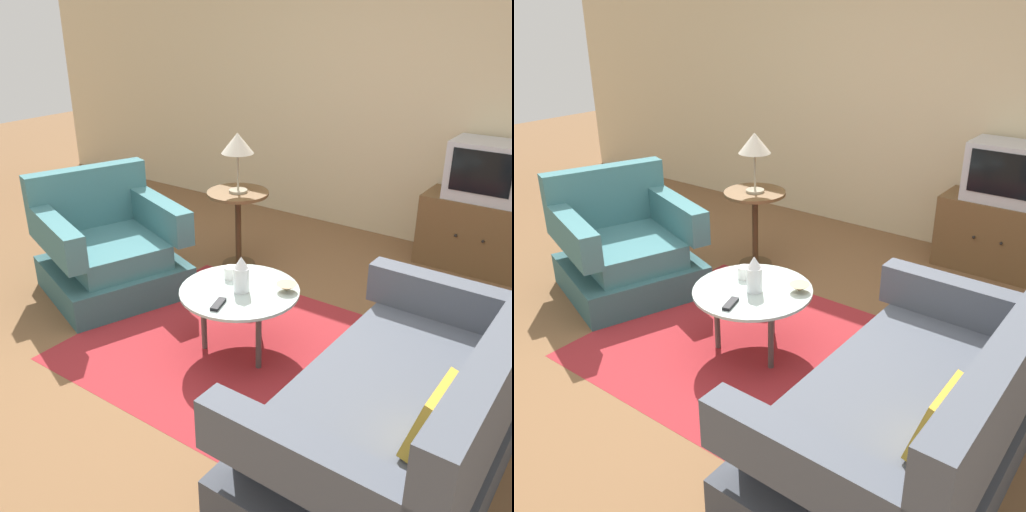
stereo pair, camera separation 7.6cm
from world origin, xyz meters
TOP-DOWN VIEW (x-y plane):
  - ground_plane at (0.00, 0.00)m, footprint 16.00×16.00m
  - back_wall at (0.00, 2.58)m, footprint 9.00×0.12m
  - area_rug at (0.07, 0.15)m, footprint 2.00×1.71m
  - armchair at (-1.26, 0.26)m, footprint 1.17×1.18m
  - couch at (1.29, -0.20)m, footprint 0.99×1.67m
  - coffee_table at (0.07, 0.15)m, footprint 0.74×0.74m
  - side_table at (-0.71, 1.16)m, footprint 0.50×0.50m
  - tv_stand at (0.91, 2.28)m, footprint 0.89×0.44m
  - television at (0.91, 2.28)m, footprint 0.57×0.40m
  - table_lamp at (-0.70, 1.15)m, footprint 0.25×0.25m
  - vase at (0.10, 0.14)m, footprint 0.10×0.10m
  - mug at (-0.07, 0.24)m, footprint 0.13×0.08m
  - bowl at (0.32, 0.30)m, footprint 0.13×0.13m
  - tv_remote_dark at (0.09, -0.08)m, footprint 0.09×0.15m

SIDE VIEW (x-z plane):
  - ground_plane at x=0.00m, z-range 0.00..0.00m
  - area_rug at x=0.07m, z-range 0.00..0.00m
  - couch at x=1.29m, z-range -0.15..0.73m
  - tv_stand at x=0.91m, z-range 0.00..0.60m
  - armchair at x=-1.26m, z-range -0.13..0.75m
  - coffee_table at x=0.07m, z-range 0.18..0.61m
  - tv_remote_dark at x=0.09m, z-range 0.43..0.45m
  - bowl at x=0.32m, z-range 0.43..0.48m
  - side_table at x=-0.71m, z-range 0.14..0.79m
  - mug at x=-0.07m, z-range 0.43..0.51m
  - vase at x=0.10m, z-range 0.43..0.66m
  - television at x=0.91m, z-range 0.60..1.06m
  - table_lamp at x=-0.70m, z-range 0.79..1.27m
  - back_wall at x=0.00m, z-range 0.00..2.70m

